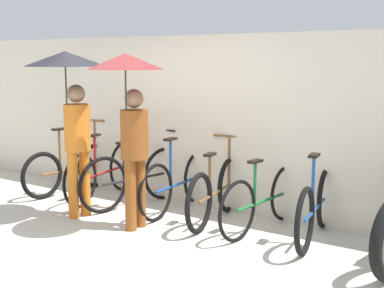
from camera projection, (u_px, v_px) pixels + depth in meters
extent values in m
plane|color=beige|center=(92.00, 245.00, 5.71)|extent=(30.00, 30.00, 0.00)
cube|color=beige|center=(197.00, 121.00, 7.16)|extent=(12.88, 0.12, 2.28)
torus|color=black|center=(96.00, 165.00, 8.27)|extent=(0.13, 0.68, 0.68)
torus|color=black|center=(42.00, 176.00, 7.54)|extent=(0.13, 0.68, 0.68)
cylinder|color=brown|center=(70.00, 170.00, 7.91)|extent=(0.13, 0.97, 0.04)
cylinder|color=brown|center=(60.00, 151.00, 7.73)|extent=(0.04, 0.04, 0.61)
cube|color=black|center=(59.00, 129.00, 7.68)|extent=(0.11, 0.21, 0.03)
cylinder|color=brown|center=(95.00, 143.00, 8.22)|extent=(0.04, 0.04, 0.70)
cylinder|color=brown|center=(94.00, 120.00, 8.16)|extent=(0.44, 0.07, 0.03)
torus|color=black|center=(123.00, 166.00, 8.07)|extent=(0.17, 0.73, 0.73)
torus|color=black|center=(80.00, 181.00, 7.09)|extent=(0.17, 0.73, 0.73)
cylinder|color=maroon|center=(103.00, 173.00, 7.58)|extent=(0.23, 1.08, 0.04)
cylinder|color=maroon|center=(95.00, 156.00, 7.37)|extent=(0.04, 0.04, 0.55)
cube|color=black|center=(94.00, 135.00, 7.32)|extent=(0.12, 0.21, 0.03)
cylinder|color=maroon|center=(123.00, 147.00, 8.02)|extent=(0.04, 0.04, 0.60)
cylinder|color=maroon|center=(123.00, 127.00, 7.98)|extent=(0.44, 0.11, 0.03)
torus|color=black|center=(164.00, 173.00, 7.54)|extent=(0.20, 0.73, 0.74)
torus|color=black|center=(103.00, 185.00, 6.84)|extent=(0.20, 0.73, 0.74)
cylinder|color=black|center=(135.00, 179.00, 7.19)|extent=(0.25, 1.02, 0.04)
cylinder|color=black|center=(124.00, 162.00, 7.03)|extent=(0.04, 0.04, 0.50)
cube|color=black|center=(124.00, 143.00, 6.99)|extent=(0.13, 0.21, 0.03)
cylinder|color=black|center=(164.00, 152.00, 7.50)|extent=(0.04, 0.04, 0.62)
cylinder|color=black|center=(164.00, 130.00, 7.45)|extent=(0.44, 0.12, 0.03)
torus|color=black|center=(198.00, 177.00, 7.37)|extent=(0.09, 0.72, 0.72)
torus|color=black|center=(156.00, 193.00, 6.50)|extent=(0.09, 0.72, 0.72)
cylinder|color=#19478C|center=(178.00, 184.00, 6.93)|extent=(0.11, 1.03, 0.04)
cylinder|color=#19478C|center=(171.00, 164.00, 6.73)|extent=(0.04, 0.04, 0.60)
cube|color=black|center=(170.00, 139.00, 6.68)|extent=(0.10, 0.21, 0.03)
cylinder|color=#19478C|center=(198.00, 151.00, 7.31)|extent=(0.04, 0.04, 0.73)
cylinder|color=#19478C|center=(198.00, 124.00, 7.26)|extent=(0.44, 0.06, 0.03)
torus|color=black|center=(229.00, 185.00, 6.92)|extent=(0.19, 0.70, 0.70)
torus|color=black|center=(199.00, 203.00, 6.06)|extent=(0.19, 0.70, 0.70)
cylinder|color=brown|center=(215.00, 193.00, 6.49)|extent=(0.21, 0.95, 0.04)
cylinder|color=brown|center=(210.00, 176.00, 6.30)|extent=(0.04, 0.04, 0.49)
cube|color=black|center=(210.00, 154.00, 6.26)|extent=(0.12, 0.21, 0.03)
cylinder|color=brown|center=(229.00, 161.00, 6.87)|extent=(0.04, 0.04, 0.64)
cylinder|color=brown|center=(229.00, 136.00, 6.82)|extent=(0.44, 0.11, 0.03)
torus|color=black|center=(286.00, 193.00, 6.56)|extent=(0.10, 0.69, 0.68)
torus|color=black|center=(237.00, 211.00, 5.77)|extent=(0.10, 0.69, 0.68)
cylinder|color=#19662D|center=(263.00, 201.00, 6.17)|extent=(0.13, 1.04, 0.04)
cylinder|color=#19662D|center=(255.00, 184.00, 5.99)|extent=(0.04, 0.04, 0.48)
cube|color=black|center=(255.00, 161.00, 5.95)|extent=(0.11, 0.21, 0.03)
cylinder|color=#19662D|center=(286.00, 168.00, 6.52)|extent=(0.04, 0.04, 0.61)
cylinder|color=#19662D|center=(287.00, 144.00, 6.47)|extent=(0.44, 0.07, 0.03)
torus|color=black|center=(325.00, 198.00, 6.27)|extent=(0.17, 0.71, 0.71)
torus|color=black|center=(305.00, 221.00, 5.37)|extent=(0.17, 0.71, 0.71)
cylinder|color=#19478C|center=(316.00, 209.00, 5.82)|extent=(0.20, 0.99, 0.04)
cylinder|color=#19478C|center=(313.00, 185.00, 5.62)|extent=(0.04, 0.04, 0.60)
cube|color=black|center=(314.00, 155.00, 5.57)|extent=(0.12, 0.21, 0.03)
cylinder|color=#19478C|center=(326.00, 173.00, 6.22)|extent=(0.04, 0.04, 0.60)
cylinder|color=#19478C|center=(327.00, 147.00, 6.17)|extent=(0.44, 0.10, 0.03)
cylinder|color=#C66B1E|center=(85.00, 182.00, 6.76)|extent=(0.13, 0.13, 0.85)
cylinder|color=#C66B1E|center=(73.00, 185.00, 6.63)|extent=(0.13, 0.13, 0.85)
cylinder|color=#C66B1E|center=(77.00, 127.00, 6.58)|extent=(0.32, 0.32, 0.57)
sphere|color=#997051|center=(76.00, 94.00, 6.52)|extent=(0.22, 0.22, 0.22)
cylinder|color=#332D28|center=(66.00, 96.00, 6.42)|extent=(0.02, 0.02, 0.72)
cone|color=black|center=(65.00, 59.00, 6.35)|extent=(0.98, 0.98, 0.18)
cylinder|color=brown|center=(140.00, 192.00, 6.29)|extent=(0.13, 0.13, 0.83)
cylinder|color=brown|center=(131.00, 195.00, 6.14)|extent=(0.13, 0.13, 0.83)
cylinder|color=brown|center=(134.00, 134.00, 6.11)|extent=(0.32, 0.32, 0.57)
sphere|color=#997051|center=(134.00, 99.00, 6.04)|extent=(0.22, 0.22, 0.22)
cylinder|color=#332D28|center=(126.00, 102.00, 5.93)|extent=(0.02, 0.02, 0.71)
cone|color=#591919|center=(125.00, 61.00, 5.86)|extent=(0.85, 0.85, 0.18)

